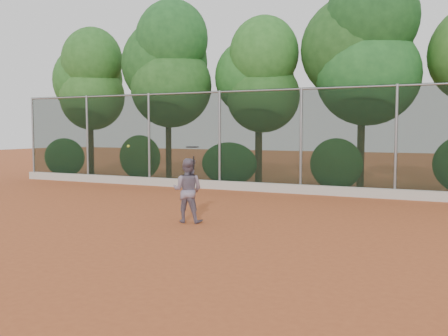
% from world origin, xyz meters
% --- Properties ---
extents(ground, '(80.00, 80.00, 0.00)m').
position_xyz_m(ground, '(0.00, 0.00, 0.00)').
color(ground, '#A94F27').
rests_on(ground, ground).
extents(concrete_curb, '(24.00, 0.20, 0.30)m').
position_xyz_m(concrete_curb, '(0.00, 6.82, 0.15)').
color(concrete_curb, '#BAB6AC').
rests_on(concrete_curb, ground).
extents(tennis_player, '(0.79, 0.66, 1.46)m').
position_xyz_m(tennis_player, '(-0.80, 0.76, 0.73)').
color(tennis_player, slate).
rests_on(tennis_player, ground).
extents(chainlink_fence, '(24.09, 0.09, 3.50)m').
position_xyz_m(chainlink_fence, '(-0.00, 7.00, 1.86)').
color(chainlink_fence, black).
rests_on(chainlink_fence, ground).
extents(foliage_backdrop, '(23.70, 3.63, 7.55)m').
position_xyz_m(foliage_backdrop, '(-0.55, 8.98, 4.40)').
color(foliage_backdrop, '#402618').
rests_on(foliage_backdrop, ground).
extents(tennis_racket, '(0.31, 0.31, 0.51)m').
position_xyz_m(tennis_racket, '(-0.57, 0.58, 1.68)').
color(tennis_racket, black).
rests_on(tennis_racket, ground).
extents(tennis_ball_in_flight, '(0.07, 0.07, 0.07)m').
position_xyz_m(tennis_ball_in_flight, '(-2.78, 1.24, 1.70)').
color(tennis_ball_in_flight, '#BADA31').
rests_on(tennis_ball_in_flight, ground).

